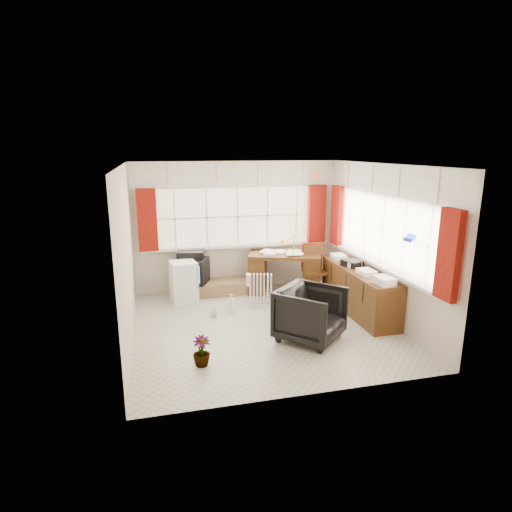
{
  "coord_description": "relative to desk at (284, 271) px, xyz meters",
  "views": [
    {
      "loc": [
        -1.63,
        -6.07,
        2.73
      ],
      "look_at": [
        0.01,
        0.55,
        1.01
      ],
      "focal_mm": 30.0,
      "sensor_mm": 36.0,
      "label": 1
    }
  ],
  "objects": [
    {
      "name": "ground",
      "position": [
        -0.8,
        -1.49,
        -0.43
      ],
      "size": [
        4.0,
        4.0,
        0.0
      ],
      "primitive_type": "plane",
      "color": "beige",
      "rests_on": "ground"
    },
    {
      "name": "room_walls",
      "position": [
        -0.8,
        -1.49,
        1.07
      ],
      "size": [
        4.0,
        4.0,
        4.0
      ],
      "color": "beige",
      "rests_on": "ground"
    },
    {
      "name": "window_back",
      "position": [
        -0.8,
        0.45,
        0.51
      ],
      "size": [
        3.7,
        0.12,
        3.6
      ],
      "color": "#FFE9C9",
      "rests_on": "room_walls"
    },
    {
      "name": "window_right",
      "position": [
        1.14,
        -1.49,
        0.51
      ],
      "size": [
        0.12,
        3.7,
        3.6
      ],
      "color": "#FFE9C9",
      "rests_on": "room_walls"
    },
    {
      "name": "curtains",
      "position": [
        0.12,
        -0.56,
        1.02
      ],
      "size": [
        3.83,
        3.83,
        1.15
      ],
      "color": "#922008",
      "rests_on": "room_walls"
    },
    {
      "name": "overhead_cabinets",
      "position": [
        0.18,
        -0.51,
        1.82
      ],
      "size": [
        3.98,
        3.98,
        0.48
      ],
      "color": "white",
      "rests_on": "room_walls"
    },
    {
      "name": "desk",
      "position": [
        0.0,
        0.0,
        0.0
      ],
      "size": [
        1.5,
        1.08,
        0.82
      ],
      "color": "#4F2912",
      "rests_on": "ground"
    },
    {
      "name": "desk_lamp",
      "position": [
        0.14,
        -0.12,
        0.61
      ],
      "size": [
        0.16,
        0.14,
        0.38
      ],
      "color": "yellow",
      "rests_on": "desk"
    },
    {
      "name": "task_chair",
      "position": [
        0.5,
        -0.23,
        0.09
      ],
      "size": [
        0.45,
        0.47,
        0.99
      ],
      "color": "black",
      "rests_on": "ground"
    },
    {
      "name": "office_chair",
      "position": [
        -0.27,
        -2.12,
        -0.04
      ],
      "size": [
        1.21,
        1.21,
        0.79
      ],
      "primitive_type": "imported",
      "rotation": [
        0.0,
        0.0,
        0.77
      ],
      "color": "black",
      "rests_on": "ground"
    },
    {
      "name": "radiator",
      "position": [
        -0.64,
        -0.68,
        -0.19
      ],
      "size": [
        0.44,
        0.27,
        0.61
      ],
      "color": "white",
      "rests_on": "ground"
    },
    {
      "name": "credenza",
      "position": [
        0.92,
        -1.29,
        -0.04
      ],
      "size": [
        0.5,
        2.0,
        0.85
      ],
      "color": "#4F2912",
      "rests_on": "ground"
    },
    {
      "name": "file_tray",
      "position": [
        0.89,
        -1.05,
        0.37
      ],
      "size": [
        0.35,
        0.39,
        0.11
      ],
      "primitive_type": "cube",
      "rotation": [
        0.0,
        0.0,
        0.34
      ],
      "color": "black",
      "rests_on": "credenza"
    },
    {
      "name": "tv_bench",
      "position": [
        -1.35,
        0.23,
        -0.31
      ],
      "size": [
        1.4,
        0.5,
        0.25
      ],
      "primitive_type": "cube",
      "color": "#96724B",
      "rests_on": "ground"
    },
    {
      "name": "crt_tv",
      "position": [
        -1.72,
        0.25,
        0.05
      ],
      "size": [
        0.67,
        0.64,
        0.47
      ],
      "color": "black",
      "rests_on": "tv_bench"
    },
    {
      "name": "hifi_stack",
      "position": [
        -1.75,
        0.31,
        0.1
      ],
      "size": [
        0.65,
        0.49,
        0.61
      ],
      "color": "black",
      "rests_on": "tv_bench"
    },
    {
      "name": "mini_fridge",
      "position": [
        -1.93,
        -0.07,
        -0.06
      ],
      "size": [
        0.5,
        0.5,
        0.76
      ],
      "color": "white",
      "rests_on": "ground"
    },
    {
      "name": "spray_bottle_a",
      "position": [
        -1.19,
        -0.75,
        -0.28
      ],
      "size": [
        0.17,
        0.17,
        0.31
      ],
      "primitive_type": "imported",
      "rotation": [
        0.0,
        0.0,
        0.64
      ],
      "color": "white",
      "rests_on": "ground"
    },
    {
      "name": "spray_bottle_b",
      "position": [
        -1.51,
        -0.91,
        -0.34
      ],
      "size": [
        0.09,
        0.09,
        0.19
      ],
      "primitive_type": "imported",
      "rotation": [
        0.0,
        0.0,
        0.05
      ],
      "color": "#97E2D1",
      "rests_on": "ground"
    },
    {
      "name": "flower_vase",
      "position": [
        -1.91,
        -2.52,
        -0.23
      ],
      "size": [
        0.25,
        0.25,
        0.4
      ],
      "primitive_type": "imported",
      "rotation": [
        0.0,
        0.0,
        0.12
      ],
      "color": "black",
      "rests_on": "ground"
    }
  ]
}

